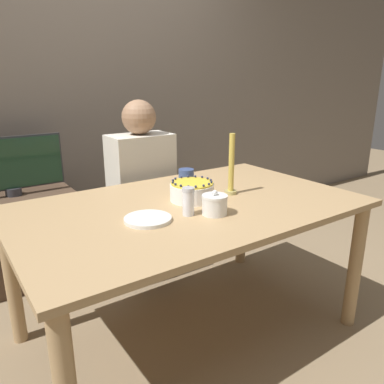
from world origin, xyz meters
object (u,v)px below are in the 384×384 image
(person_man_blue_shirt, at_px, (142,203))
(candle, at_px, (231,169))
(tv_monitor, at_px, (10,165))
(sugar_bowl, at_px, (215,205))
(cake, at_px, (192,191))
(sugar_shaker, at_px, (188,201))

(person_man_blue_shirt, bearing_deg, candle, 103.06)
(tv_monitor, bearing_deg, sugar_bowl, -64.96)
(sugar_bowl, xyz_separation_m, person_man_blue_shirt, (0.10, 0.90, -0.26))
(candle, bearing_deg, tv_monitor, 128.02)
(candle, bearing_deg, person_man_blue_shirt, 103.06)
(cake, height_order, tv_monitor, tv_monitor)
(sugar_shaker, relative_size, candle, 0.40)
(sugar_shaker, relative_size, person_man_blue_shirt, 0.11)
(cake, relative_size, sugar_shaker, 1.72)
(sugar_bowl, bearing_deg, tv_monitor, 115.04)
(cake, bearing_deg, tv_monitor, 120.70)
(cake, bearing_deg, sugar_shaker, -129.25)
(sugar_shaker, bearing_deg, candle, 20.56)
(cake, height_order, sugar_shaker, sugar_shaker)
(cake, xyz_separation_m, candle, (0.23, -0.03, 0.09))
(cake, distance_m, sugar_shaker, 0.21)
(sugar_shaker, distance_m, person_man_blue_shirt, 0.90)
(cake, relative_size, person_man_blue_shirt, 0.18)
(candle, distance_m, tv_monitor, 1.42)
(sugar_shaker, bearing_deg, cake, 50.75)
(sugar_bowl, xyz_separation_m, tv_monitor, (-0.61, 1.31, 0.01))
(person_man_blue_shirt, bearing_deg, sugar_shaker, 76.63)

